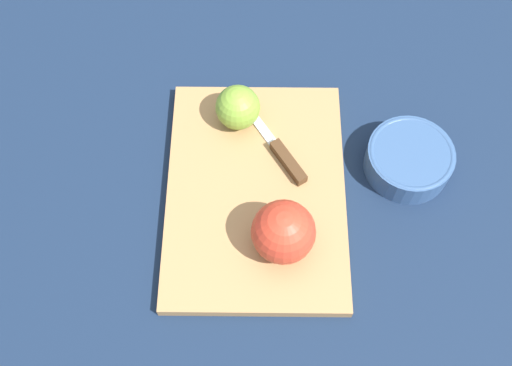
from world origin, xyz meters
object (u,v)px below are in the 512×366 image
(apple_half_left, at_px, (283,232))
(apple_half_right, at_px, (238,108))
(bowl, at_px, (409,159))
(knife, at_px, (283,156))

(apple_half_left, height_order, apple_half_right, apple_half_left)
(apple_half_right, distance_m, bowl, 0.27)
(apple_half_right, xyz_separation_m, bowl, (-0.06, -0.26, -0.03))
(apple_half_right, bearing_deg, knife, 22.56)
(bowl, bearing_deg, apple_half_left, 127.02)
(apple_half_left, distance_m, knife, 0.14)
(apple_half_right, distance_m, knife, 0.10)
(apple_half_left, bearing_deg, apple_half_right, -68.88)
(apple_half_right, xyz_separation_m, knife, (-0.07, -0.07, -0.03))
(knife, bearing_deg, apple_half_left, 146.06)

